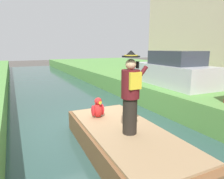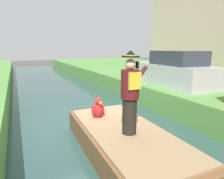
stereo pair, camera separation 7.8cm
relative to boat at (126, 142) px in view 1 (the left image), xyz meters
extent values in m
plane|color=#4C4742|center=(0.00, 1.86, -0.40)|extent=(80.00, 80.00, 0.00)
cube|color=#2D4C47|center=(0.00, 1.86, -0.35)|extent=(5.20, 48.00, 0.10)
cube|color=brown|center=(0.00, 0.00, -0.02)|extent=(1.95, 4.26, 0.56)
cube|color=#997A56|center=(0.00, 0.00, 0.28)|extent=(1.80, 3.92, 0.05)
cylinder|color=black|center=(-0.02, -0.20, 0.72)|extent=(0.32, 0.32, 0.82)
cylinder|color=#561419|center=(-0.02, -0.20, 1.44)|extent=(0.40, 0.40, 0.62)
cube|color=gold|center=(-0.02, -0.39, 1.54)|extent=(0.28, 0.06, 0.36)
sphere|color=#DBA884|center=(-0.02, -0.20, 1.86)|extent=(0.23, 0.23, 0.23)
cylinder|color=black|center=(-0.02, -0.20, 2.03)|extent=(0.38, 0.38, 0.03)
cone|color=black|center=(-0.02, -0.20, 2.10)|extent=(0.26, 0.26, 0.12)
cylinder|color=gold|center=(-0.02, -0.20, 2.05)|extent=(0.29, 0.29, 0.02)
cylinder|color=#561419|center=(0.20, -0.24, 1.62)|extent=(0.38, 0.09, 0.43)
cube|color=black|center=(0.11, -0.26, 1.85)|extent=(0.03, 0.08, 0.15)
ellipsoid|color=red|center=(-0.26, 1.10, 0.51)|extent=(0.26, 0.32, 0.40)
sphere|color=red|center=(-0.26, 1.06, 0.78)|extent=(0.20, 0.20, 0.20)
cone|color=yellow|center=(-0.26, 0.96, 0.77)|extent=(0.09, 0.09, 0.09)
ellipsoid|color=red|center=(-0.40, 1.10, 0.51)|extent=(0.08, 0.20, 0.32)
ellipsoid|color=red|center=(-0.12, 1.10, 0.51)|extent=(0.08, 0.20, 0.32)
cube|color=#B7B7BC|center=(4.12, 2.92, 1.04)|extent=(1.93, 4.09, 0.90)
cube|color=#2D333D|center=(4.12, 2.72, 1.79)|extent=(1.57, 2.28, 0.60)
camera|label=1|loc=(-2.28, -3.76, 2.20)|focal=31.70mm
camera|label=2|loc=(-2.21, -3.80, 2.20)|focal=31.70mm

